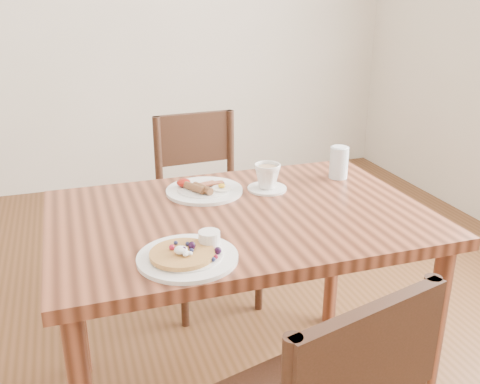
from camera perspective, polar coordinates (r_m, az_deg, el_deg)
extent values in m
cube|color=brown|center=(1.73, 0.00, -2.79)|extent=(1.20, 0.80, 0.04)
cylinder|color=brown|center=(1.89, 19.84, -14.99)|extent=(0.06, 0.06, 0.71)
cylinder|color=brown|center=(2.37, 9.91, -6.25)|extent=(0.06, 0.06, 0.71)
cylinder|color=brown|center=(2.13, -17.20, -10.27)|extent=(0.06, 0.06, 0.71)
cylinder|color=#3B1E15|center=(1.27, 18.71, -17.03)|extent=(0.04, 0.04, 0.43)
cube|color=#3B1E15|center=(1.10, 13.52, -17.09)|extent=(0.38, 0.13, 0.24)
cube|color=#3B1E15|center=(2.48, -3.38, -2.25)|extent=(0.45, 0.45, 0.04)
cylinder|color=#3B1E15|center=(2.39, -5.99, -9.67)|extent=(0.04, 0.04, 0.43)
cylinder|color=#3B1E15|center=(2.49, 2.05, -8.13)|extent=(0.04, 0.04, 0.43)
cylinder|color=#3B1E15|center=(2.69, -8.17, -6.00)|extent=(0.04, 0.04, 0.43)
cylinder|color=#3B1E15|center=(2.79, -0.96, -4.80)|extent=(0.04, 0.04, 0.43)
cylinder|color=#3B1E15|center=(2.62, -1.02, 4.09)|extent=(0.04, 0.04, 0.43)
cylinder|color=#3B1E15|center=(2.52, -8.69, 3.16)|extent=(0.04, 0.04, 0.43)
cube|color=#3B1E15|center=(2.55, -4.92, 5.74)|extent=(0.38, 0.05, 0.24)
cylinder|color=white|center=(1.43, -5.62, -6.98)|extent=(0.27, 0.27, 0.01)
cylinder|color=white|center=(1.43, -5.63, -6.73)|extent=(0.19, 0.19, 0.01)
cylinder|color=#B22D59|center=(1.45, -3.78, -6.16)|extent=(0.07, 0.07, 0.00)
cylinder|color=#C68C47|center=(1.42, -6.19, -6.58)|extent=(0.17, 0.17, 0.01)
ellipsoid|color=white|center=(1.41, -6.37, -6.09)|extent=(0.03, 0.03, 0.02)
ellipsoid|color=white|center=(1.39, -5.53, -6.60)|extent=(0.02, 0.02, 0.01)
cylinder|color=white|center=(1.47, -3.30, -4.95)|extent=(0.06, 0.06, 0.04)
cylinder|color=#591E07|center=(1.46, -3.31, -4.39)|extent=(0.05, 0.05, 0.00)
sphere|color=black|center=(1.43, -5.16, -5.62)|extent=(0.02, 0.02, 0.02)
sphere|color=#1E234C|center=(1.45, -5.62, -5.37)|extent=(0.01, 0.01, 0.01)
sphere|color=#1E234C|center=(1.45, -6.91, -5.42)|extent=(0.01, 0.01, 0.01)
sphere|color=#B21938|center=(1.43, -6.73, -5.90)|extent=(0.02, 0.02, 0.02)
sphere|color=black|center=(1.40, -6.29, -6.23)|extent=(0.02, 0.02, 0.02)
sphere|color=#1E234C|center=(1.41, -4.94, -6.31)|extent=(0.01, 0.01, 0.01)
sphere|color=#1E234C|center=(1.40, -2.53, -6.86)|extent=(0.01, 0.01, 0.01)
sphere|color=#B21938|center=(1.44, -2.42, -6.11)|extent=(0.01, 0.01, 0.01)
sphere|color=black|center=(1.47, -3.08, -5.34)|extent=(0.02, 0.02, 0.02)
sphere|color=#1E234C|center=(1.49, -4.30, -5.08)|extent=(0.01, 0.01, 0.01)
cylinder|color=white|center=(1.89, -3.82, 0.14)|extent=(0.27, 0.27, 0.01)
cylinder|color=white|center=(1.89, -3.82, 0.34)|extent=(0.19, 0.19, 0.01)
cylinder|color=brown|center=(1.85, -4.87, 0.46)|extent=(0.06, 0.10, 0.03)
cylinder|color=brown|center=(1.85, -4.01, 0.39)|extent=(0.06, 0.10, 0.03)
cube|color=maroon|center=(1.91, -3.77, 0.87)|extent=(0.08, 0.04, 0.01)
cube|color=maroon|center=(1.90, -2.93, 0.92)|extent=(0.08, 0.03, 0.01)
cylinder|color=white|center=(1.87, -1.96, 0.40)|extent=(0.07, 0.07, 0.00)
ellipsoid|color=yellow|center=(1.87, -1.97, 0.68)|extent=(0.03, 0.03, 0.01)
ellipsoid|color=#A5190F|center=(1.90, -6.03, 1.01)|extent=(0.05, 0.05, 0.03)
cylinder|color=white|center=(1.91, 2.90, 0.38)|extent=(0.14, 0.14, 0.01)
imported|color=white|center=(1.90, 2.92, 1.73)|extent=(0.13, 0.13, 0.09)
cylinder|color=tan|center=(1.89, 2.94, 2.64)|extent=(0.07, 0.07, 0.00)
cylinder|color=silver|center=(2.05, 10.50, 3.11)|extent=(0.07, 0.07, 0.12)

